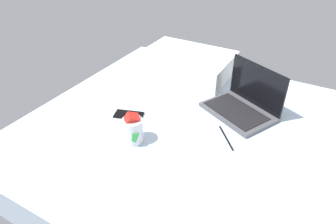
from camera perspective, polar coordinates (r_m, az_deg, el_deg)
name	(u,v)px	position (r cm, az deg, el deg)	size (l,w,h in cm)	color
bed_mattress	(221,152)	(144.25, 9.81, -7.28)	(180.00, 140.00, 18.00)	silver
laptop	(243,104)	(154.45, 13.80, 1.44)	(39.78, 35.27, 23.00)	#4C4C51
snack_cup	(133,130)	(131.06, -6.60, -3.28)	(9.20, 9.00, 15.10)	silver
cell_phone	(129,115)	(150.49, -7.33, -0.53)	(6.80, 14.00, 0.80)	black
pillow	(187,63)	(186.93, 3.58, 9.07)	(52.00, 36.00, 13.00)	white
charger_cable	(226,138)	(137.44, 10.79, -4.76)	(17.00, 0.60, 0.60)	black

